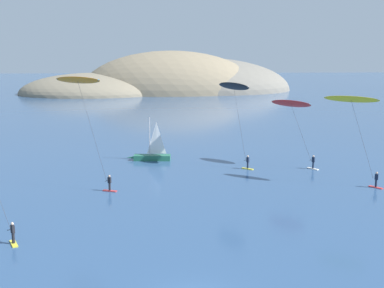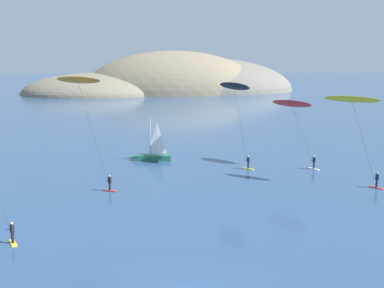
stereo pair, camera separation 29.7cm
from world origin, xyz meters
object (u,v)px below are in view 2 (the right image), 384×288
object	(u,v)px
kitesurfer_orange	(81,90)
kitesurfer_red	(293,108)
kitesurfer_yellow	(354,106)
sailboat_near	(151,155)
kitesurfer_black	(235,92)

from	to	relation	value
kitesurfer_orange	kitesurfer_red	size ratio (longest dim) A/B	1.40
kitesurfer_red	kitesurfer_yellow	size ratio (longest dim) A/B	0.87
sailboat_near	kitesurfer_yellow	world-z (taller)	kitesurfer_yellow
kitesurfer_black	sailboat_near	bearing A→B (deg)	160.40
sailboat_near	kitesurfer_black	bearing A→B (deg)	-19.60
kitesurfer_orange	kitesurfer_black	xyz separation A→B (m)	(17.19, 8.91, -1.07)
kitesurfer_orange	kitesurfer_black	size ratio (longest dim) A/B	1.11
kitesurfer_orange	kitesurfer_yellow	xyz separation A→B (m)	(28.38, -0.38, -1.85)
sailboat_near	kitesurfer_red	distance (m)	19.42
kitesurfer_black	kitesurfer_red	xyz separation A→B (m)	(7.17, -0.31, -1.93)
sailboat_near	kitesurfer_orange	size ratio (longest dim) A/B	0.51
kitesurfer_orange	kitesurfer_black	bearing A→B (deg)	27.40
kitesurfer_orange	kitesurfer_black	world-z (taller)	kitesurfer_orange
kitesurfer_black	kitesurfer_yellow	xyz separation A→B (m)	(11.19, -9.29, -0.78)
kitesurfer_yellow	kitesurfer_orange	bearing A→B (deg)	179.24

